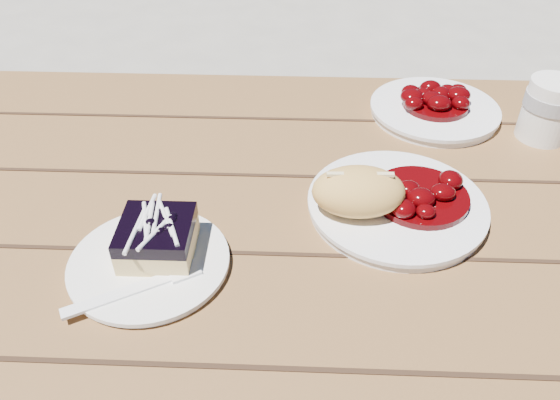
{
  "coord_description": "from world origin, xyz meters",
  "views": [
    {
      "loc": [
        0.02,
        -0.55,
        1.22
      ],
      "look_at": [
        0.0,
        -0.05,
        0.81
      ],
      "focal_mm": 35.0,
      "sensor_mm": 36.0,
      "label": 1
    }
  ],
  "objects_px": {
    "picnic_table": "(280,293)",
    "second_plate": "(434,111)",
    "bread_roll": "(358,191)",
    "main_plate": "(396,206)",
    "blueberry_cake": "(157,237)",
    "coffee_cup": "(548,110)",
    "dessert_plate": "(150,264)"
  },
  "relations": [
    {
      "from": "picnic_table",
      "to": "second_plate",
      "type": "xyz_separation_m",
      "value": [
        0.25,
        0.27,
        0.17
      ]
    },
    {
      "from": "picnic_table",
      "to": "bread_roll",
      "type": "relative_size",
      "value": 16.95
    },
    {
      "from": "main_plate",
      "to": "picnic_table",
      "type": "bearing_deg",
      "value": -176.7
    },
    {
      "from": "main_plate",
      "to": "blueberry_cake",
      "type": "bearing_deg",
      "value": -161.17
    },
    {
      "from": "main_plate",
      "to": "coffee_cup",
      "type": "bearing_deg",
      "value": 37.65
    },
    {
      "from": "dessert_plate",
      "to": "second_plate",
      "type": "relative_size",
      "value": 0.88
    },
    {
      "from": "second_plate",
      "to": "picnic_table",
      "type": "bearing_deg",
      "value": -133.26
    },
    {
      "from": "second_plate",
      "to": "coffee_cup",
      "type": "bearing_deg",
      "value": -21.41
    },
    {
      "from": "bread_roll",
      "to": "picnic_table",
      "type": "bearing_deg",
      "value": 173.62
    },
    {
      "from": "bread_roll",
      "to": "coffee_cup",
      "type": "relative_size",
      "value": 1.23
    },
    {
      "from": "main_plate",
      "to": "blueberry_cake",
      "type": "relative_size",
      "value": 2.72
    },
    {
      "from": "bread_roll",
      "to": "blueberry_cake",
      "type": "distance_m",
      "value": 0.25
    },
    {
      "from": "coffee_cup",
      "to": "second_plate",
      "type": "relative_size",
      "value": 0.46
    },
    {
      "from": "picnic_table",
      "to": "coffee_cup",
      "type": "distance_m",
      "value": 0.5
    },
    {
      "from": "picnic_table",
      "to": "dessert_plate",
      "type": "xyz_separation_m",
      "value": [
        -0.15,
        -0.11,
        0.17
      ]
    },
    {
      "from": "main_plate",
      "to": "dessert_plate",
      "type": "bearing_deg",
      "value": -159.23
    },
    {
      "from": "picnic_table",
      "to": "bread_roll",
      "type": "bearing_deg",
      "value": -6.38
    },
    {
      "from": "bread_roll",
      "to": "second_plate",
      "type": "xyz_separation_m",
      "value": [
        0.15,
        0.28,
        -0.04
      ]
    },
    {
      "from": "picnic_table",
      "to": "dessert_plate",
      "type": "height_order",
      "value": "dessert_plate"
    },
    {
      "from": "second_plate",
      "to": "bread_roll",
      "type": "bearing_deg",
      "value": -118.52
    },
    {
      "from": "blueberry_cake",
      "to": "coffee_cup",
      "type": "relative_size",
      "value": 0.88
    },
    {
      "from": "dessert_plate",
      "to": "picnic_table",
      "type": "bearing_deg",
      "value": 35.4
    },
    {
      "from": "main_plate",
      "to": "bread_roll",
      "type": "xyz_separation_m",
      "value": [
        -0.05,
        -0.02,
        0.04
      ]
    },
    {
      "from": "bread_roll",
      "to": "second_plate",
      "type": "relative_size",
      "value": 0.57
    },
    {
      "from": "picnic_table",
      "to": "dessert_plate",
      "type": "distance_m",
      "value": 0.25
    },
    {
      "from": "picnic_table",
      "to": "main_plate",
      "type": "xyz_separation_m",
      "value": [
        0.15,
        0.01,
        0.17
      ]
    },
    {
      "from": "bread_roll",
      "to": "dessert_plate",
      "type": "xyz_separation_m",
      "value": [
        -0.25,
        -0.1,
        -0.04
      ]
    },
    {
      "from": "dessert_plate",
      "to": "second_plate",
      "type": "height_order",
      "value": "second_plate"
    },
    {
      "from": "bread_roll",
      "to": "coffee_cup",
      "type": "bearing_deg",
      "value": 34.93
    },
    {
      "from": "main_plate",
      "to": "second_plate",
      "type": "height_order",
      "value": "same"
    },
    {
      "from": "bread_roll",
      "to": "second_plate",
      "type": "bearing_deg",
      "value": 61.48
    },
    {
      "from": "main_plate",
      "to": "blueberry_cake",
      "type": "xyz_separation_m",
      "value": [
        -0.29,
        -0.1,
        0.03
      ]
    }
  ]
}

